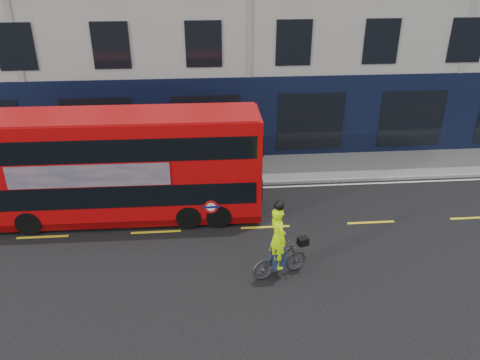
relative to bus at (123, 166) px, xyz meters
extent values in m
plane|color=black|center=(5.13, -2.76, -2.09)|extent=(120.00, 120.00, 0.00)
cube|color=slate|center=(5.13, 3.74, -2.03)|extent=(60.00, 3.00, 0.12)
cube|color=gray|center=(5.13, 2.24, -2.03)|extent=(60.00, 0.12, 0.13)
cube|color=black|center=(5.13, 5.22, -0.09)|extent=(50.00, 0.08, 4.00)
cube|color=silver|center=(5.13, 1.94, -2.09)|extent=(58.00, 0.10, 0.01)
cube|color=#B80709|center=(-0.04, 0.00, 0.13)|extent=(10.09, 2.40, 3.62)
cube|color=#5C0304|center=(-0.04, 0.00, -1.82)|extent=(10.09, 2.35, 0.27)
cube|color=black|center=(-0.04, 0.00, -0.67)|extent=(9.69, 2.43, 0.82)
cube|color=black|center=(-0.04, 0.00, 1.06)|extent=(9.69, 2.43, 0.82)
cube|color=#980B0C|center=(-0.04, 0.00, 1.95)|extent=(9.89, 2.30, 0.07)
cube|color=black|center=(5.01, -0.05, -0.67)|extent=(0.06, 2.06, 0.82)
cube|color=black|center=(5.01, -0.05, 1.06)|extent=(0.06, 2.06, 0.82)
cube|color=tan|center=(-0.97, -1.16, 0.20)|extent=(5.49, 0.10, 0.82)
cylinder|color=red|center=(3.15, -1.21, -1.18)|extent=(0.51, 0.03, 0.51)
cylinder|color=white|center=(3.15, -1.21, -1.18)|extent=(0.33, 0.02, 0.33)
cube|color=#0C1459|center=(3.15, -1.22, -1.18)|extent=(0.64, 0.03, 0.08)
cylinder|color=black|center=(3.44, -0.04, -1.64)|extent=(0.94, 2.35, 0.92)
cylinder|color=black|center=(2.34, -0.02, -1.64)|extent=(0.94, 2.35, 0.92)
cylinder|color=black|center=(-3.33, 0.04, -1.64)|extent=(0.94, 2.35, 0.92)
imported|color=#404244|center=(5.20, -4.09, -1.53)|extent=(1.94, 1.11, 1.13)
imported|color=#B1F502|center=(5.10, -4.13, -0.69)|extent=(0.70, 0.85, 2.02)
cube|color=black|center=(5.95, -3.84, -1.06)|extent=(0.38, 0.34, 0.25)
cube|color=#1A2547|center=(5.10, -4.13, -1.36)|extent=(0.46, 0.52, 0.79)
sphere|color=black|center=(5.10, -4.13, 0.41)|extent=(0.29, 0.29, 0.29)
camera|label=1|loc=(2.98, -15.85, 7.06)|focal=35.00mm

